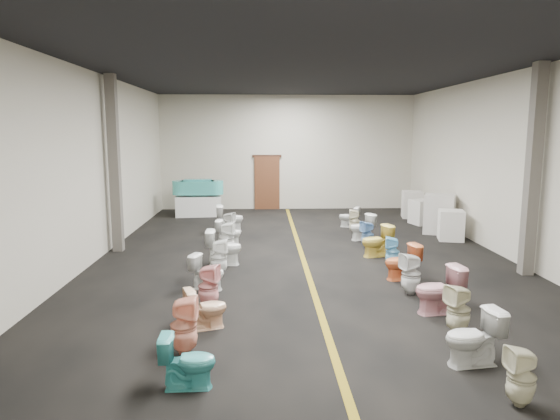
# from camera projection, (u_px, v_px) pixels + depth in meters

# --- Properties ---
(floor) EXTENTS (16.00, 16.00, 0.00)m
(floor) POSITION_uv_depth(u_px,v_px,m) (303.00, 259.00, 12.22)
(floor) COLOR black
(floor) RESTS_ON ground
(ceiling) EXTENTS (16.00, 16.00, 0.00)m
(ceiling) POSITION_uv_depth(u_px,v_px,m) (304.00, 69.00, 11.52)
(ceiling) COLOR black
(ceiling) RESTS_ON ground
(wall_back) EXTENTS (10.00, 0.00, 10.00)m
(wall_back) POSITION_uv_depth(u_px,v_px,m) (287.00, 153.00, 19.77)
(wall_back) COLOR #BDB6A1
(wall_back) RESTS_ON ground
(wall_front) EXTENTS (10.00, 0.00, 10.00)m
(wall_front) POSITION_uv_depth(u_px,v_px,m) (386.00, 237.00, 3.97)
(wall_front) COLOR #BDB6A1
(wall_front) RESTS_ON ground
(wall_left) EXTENTS (0.00, 16.00, 16.00)m
(wall_left) POSITION_uv_depth(u_px,v_px,m) (91.00, 167.00, 11.69)
(wall_left) COLOR #BDB6A1
(wall_left) RESTS_ON ground
(wall_right) EXTENTS (0.00, 16.00, 16.00)m
(wall_right) POSITION_uv_depth(u_px,v_px,m) (510.00, 166.00, 12.04)
(wall_right) COLOR #BDB6A1
(wall_right) RESTS_ON ground
(aisle_stripe) EXTENTS (0.12, 15.60, 0.01)m
(aisle_stripe) POSITION_uv_depth(u_px,v_px,m) (303.00, 258.00, 12.22)
(aisle_stripe) COLOR #7F6712
(aisle_stripe) RESTS_ON floor
(back_door) EXTENTS (1.00, 0.10, 2.10)m
(back_door) POSITION_uv_depth(u_px,v_px,m) (267.00, 183.00, 19.87)
(back_door) COLOR #562D19
(back_door) RESTS_ON floor
(door_frame) EXTENTS (1.15, 0.08, 0.10)m
(door_frame) POSITION_uv_depth(u_px,v_px,m) (267.00, 156.00, 19.71)
(door_frame) COLOR #331C11
(door_frame) RESTS_ON back_door
(column_left) EXTENTS (0.25, 0.25, 4.50)m
(column_left) POSITION_uv_depth(u_px,v_px,m) (115.00, 164.00, 12.69)
(column_left) COLOR #59544C
(column_left) RESTS_ON floor
(column_right) EXTENTS (0.25, 0.25, 4.50)m
(column_right) POSITION_uv_depth(u_px,v_px,m) (533.00, 171.00, 10.55)
(column_right) COLOR #59544C
(column_right) RESTS_ON floor
(display_table) EXTENTS (1.72, 1.00, 0.73)m
(display_table) POSITION_uv_depth(u_px,v_px,m) (198.00, 206.00, 18.37)
(display_table) COLOR white
(display_table) RESTS_ON floor
(bathtub) EXTENTS (1.86, 0.67, 0.55)m
(bathtub) POSITION_uv_depth(u_px,v_px,m) (198.00, 187.00, 18.26)
(bathtub) COLOR teal
(bathtub) RESTS_ON display_table
(appliance_crate_a) EXTENTS (0.80, 0.80, 0.86)m
(appliance_crate_a) POSITION_uv_depth(u_px,v_px,m) (451.00, 225.00, 14.24)
(appliance_crate_a) COLOR white
(appliance_crate_a) RESTS_ON floor
(appliance_crate_b) EXTENTS (1.12, 1.12, 1.18)m
(appliance_crate_b) POSITION_uv_depth(u_px,v_px,m) (439.00, 214.00, 15.22)
(appliance_crate_b) COLOR beige
(appliance_crate_b) RESTS_ON floor
(appliance_crate_c) EXTENTS (0.89, 0.89, 0.82)m
(appliance_crate_c) POSITION_uv_depth(u_px,v_px,m) (423.00, 212.00, 16.72)
(appliance_crate_c) COLOR beige
(appliance_crate_c) RESTS_ON floor
(appliance_crate_d) EXTENTS (0.77, 0.77, 0.96)m
(appliance_crate_d) POSITION_uv_depth(u_px,v_px,m) (412.00, 204.00, 17.95)
(appliance_crate_d) COLOR silver
(appliance_crate_d) RESTS_ON floor
(toilet_left_0) EXTENTS (0.67, 0.39, 0.68)m
(toilet_left_0) POSITION_uv_depth(u_px,v_px,m) (188.00, 361.00, 6.01)
(toilet_left_0) COLOR teal
(toilet_left_0) RESTS_ON floor
(toilet_left_1) EXTENTS (0.38, 0.37, 0.83)m
(toilet_left_1) POSITION_uv_depth(u_px,v_px,m) (184.00, 326.00, 6.92)
(toilet_left_1) COLOR #FFAC8E
(toilet_left_1) RESTS_ON floor
(toilet_left_2) EXTENTS (0.74, 0.57, 0.67)m
(toilet_left_2) POSITION_uv_depth(u_px,v_px,m) (206.00, 308.00, 7.83)
(toilet_left_2) COLOR #FDC79B
(toilet_left_2) RESTS_ON floor
(toilet_left_3) EXTENTS (0.43, 0.42, 0.79)m
(toilet_left_3) POSITION_uv_depth(u_px,v_px,m) (209.00, 287.00, 8.73)
(toilet_left_3) COLOR pink
(toilet_left_3) RESTS_ON floor
(toilet_left_4) EXTENTS (0.77, 0.59, 0.69)m
(toilet_left_4) POSITION_uv_depth(u_px,v_px,m) (208.00, 272.00, 9.79)
(toilet_left_4) COLOR white
(toilet_left_4) RESTS_ON floor
(toilet_left_5) EXTENTS (0.36, 0.36, 0.79)m
(toilet_left_5) POSITION_uv_depth(u_px,v_px,m) (219.00, 257.00, 10.75)
(toilet_left_5) COLOR white
(toilet_left_5) RESTS_ON floor
(toilet_left_6) EXTENTS (0.82, 0.48, 0.83)m
(toilet_left_6) POSITION_uv_depth(u_px,v_px,m) (224.00, 247.00, 11.60)
(toilet_left_6) COLOR white
(toilet_left_6) RESTS_ON floor
(toilet_left_7) EXTENTS (0.42, 0.41, 0.83)m
(toilet_left_7) POSITION_uv_depth(u_px,v_px,m) (227.00, 238.00, 12.58)
(toilet_left_7) COLOR white
(toilet_left_7) RESTS_ON floor
(toilet_left_8) EXTENTS (0.73, 0.48, 0.70)m
(toilet_left_8) POSITION_uv_depth(u_px,v_px,m) (229.00, 232.00, 13.64)
(toilet_left_8) COLOR white
(toilet_left_8) RESTS_ON floor
(toilet_left_9) EXTENTS (0.45, 0.44, 0.77)m
(toilet_left_9) POSITION_uv_depth(u_px,v_px,m) (228.00, 226.00, 14.44)
(toilet_left_9) COLOR silver
(toilet_left_9) RESTS_ON floor
(toilet_left_10) EXTENTS (0.84, 0.51, 0.83)m
(toilet_left_10) POSITION_uv_depth(u_px,v_px,m) (230.00, 218.00, 15.46)
(toilet_left_10) COLOR white
(toilet_left_10) RESTS_ON floor
(toilet_right_0) EXTENTS (0.33, 0.33, 0.70)m
(toilet_right_0) POSITION_uv_depth(u_px,v_px,m) (521.00, 377.00, 5.60)
(toilet_right_0) COLOR beige
(toilet_right_0) RESTS_ON floor
(toilet_right_1) EXTENTS (0.81, 0.54, 0.77)m
(toilet_right_1) POSITION_uv_depth(u_px,v_px,m) (473.00, 338.00, 6.58)
(toilet_right_1) COLOR silver
(toilet_right_1) RESTS_ON floor
(toilet_right_2) EXTENTS (0.45, 0.45, 0.78)m
(toilet_right_2) POSITION_uv_depth(u_px,v_px,m) (458.00, 310.00, 7.60)
(toilet_right_2) COLOR beige
(toilet_right_2) RESTS_ON floor
(toilet_right_3) EXTENTS (0.87, 0.58, 0.83)m
(toilet_right_3) POSITION_uv_depth(u_px,v_px,m) (439.00, 290.00, 8.47)
(toilet_right_3) COLOR pink
(toilet_right_3) RESTS_ON floor
(toilet_right_4) EXTENTS (0.45, 0.44, 0.81)m
(toilet_right_4) POSITION_uv_depth(u_px,v_px,m) (411.00, 274.00, 9.47)
(toilet_right_4) COLOR silver
(toilet_right_4) RESTS_ON floor
(toilet_right_5) EXTENTS (0.81, 0.57, 0.76)m
(toilet_right_5) POSITION_uv_depth(u_px,v_px,m) (402.00, 262.00, 10.43)
(toilet_right_5) COLOR orange
(toilet_right_5) RESTS_ON floor
(toilet_right_6) EXTENTS (0.39, 0.38, 0.71)m
(toilet_right_6) POSITION_uv_depth(u_px,v_px,m) (393.00, 252.00, 11.41)
(toilet_right_6) COLOR #7ACCF3
(toilet_right_6) RESTS_ON floor
(toilet_right_7) EXTENTS (0.87, 0.65, 0.79)m
(toilet_right_7) POSITION_uv_depth(u_px,v_px,m) (377.00, 241.00, 12.37)
(toilet_right_7) COLOR #F6D554
(toilet_right_7) RESTS_ON floor
(toilet_right_8) EXTENTS (0.43, 0.42, 0.73)m
(toilet_right_8) POSITION_uv_depth(u_px,v_px,m) (368.00, 235.00, 13.26)
(toilet_right_8) COLOR #77A7DC
(toilet_right_8) RESTS_ON floor
(toilet_right_9) EXTENTS (0.83, 0.64, 0.74)m
(toilet_right_9) POSITION_uv_depth(u_px,v_px,m) (362.00, 227.00, 14.27)
(toilet_right_9) COLOR white
(toilet_right_9) RESTS_ON floor
(toilet_right_10) EXTENTS (0.39, 0.39, 0.75)m
(toilet_right_10) POSITION_uv_depth(u_px,v_px,m) (355.00, 221.00, 15.16)
(toilet_right_10) COLOR beige
(toilet_right_10) RESTS_ON floor
(toilet_right_11) EXTENTS (0.76, 0.61, 0.68)m
(toilet_right_11) POSITION_uv_depth(u_px,v_px,m) (349.00, 217.00, 16.17)
(toilet_right_11) COLOR white
(toilet_right_11) RESTS_ON floor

